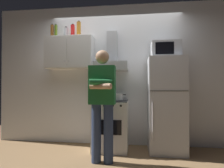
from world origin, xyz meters
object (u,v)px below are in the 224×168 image
Objects in this scene: cooking_pot at (118,97)px; bottle_soda_red at (73,31)px; bottle_liquor_amber at (79,29)px; bottle_canister_steel at (66,33)px; upper_cabinet at (70,53)px; bottle_beer_brown at (52,31)px; microwave at (165,50)px; refrigerator at (166,105)px; bottle_olive_oil at (56,31)px; person_standing at (102,101)px; stove_oven at (111,125)px; range_hood at (112,60)px.

cooking_pot is 1.12× the size of bottle_soda_red.
bottle_liquor_amber reaches higher than bottle_canister_steel.
bottle_liquor_amber is (0.18, -0.03, 0.44)m from upper_cabinet.
bottle_beer_brown is (-0.36, -0.00, 0.43)m from upper_cabinet.
bottle_soda_red is at bearing 176.21° from microwave.
refrigerator is 5.46× the size of bottle_liquor_amber.
refrigerator is 5.97× the size of bottle_beer_brown.
cooking_pot is (-0.82, -0.12, 0.13)m from refrigerator.
bottle_liquor_amber reaches higher than bottle_olive_oil.
upper_cabinet is at bearing -172.13° from bottle_soda_red.
refrigerator is 1.17m from person_standing.
bottle_canister_steel reaches higher than person_standing.
upper_cabinet is at bearing -16.31° from bottle_canister_steel.
person_standing is 7.71× the size of bottle_canister_steel.
microwave is 1.45m from person_standing.
person_standing is (0.75, -0.73, -0.85)m from upper_cabinet.
bottle_olive_oil is 1.25× the size of bottle_canister_steel.
bottle_beer_brown reaches higher than bottle_olive_oil.
bottle_liquor_amber is at bearing -4.01° from bottle_olive_oil.
person_standing is 1.69m from bottle_canister_steel.
microwave is (0.95, 0.02, 1.31)m from stove_oven.
upper_cabinet is 1.55m from stove_oven.
cooking_pot is 1.61m from bottle_canister_steel.
bottle_soda_red is (-0.75, 0.13, 1.74)m from stove_oven.
microwave is 2.08m from bottle_olive_oil.
bottle_olive_oil is 0.33m from bottle_soda_red.
bottle_soda_red is (0.33, 0.00, -0.01)m from bottle_olive_oil.
range_hood is 0.72m from cooking_pot.
upper_cabinet reaches higher than cooking_pot.
upper_cabinet is 0.56m from bottle_beer_brown.
range_hood reaches higher than refrigerator.
bottle_canister_steel is at bearing 178.36° from range_hood.
bottle_liquor_amber reaches higher than bottle_beer_brown.
stove_oven is 1.87m from bottle_liquor_amber.
cooking_pot is at bearing -14.73° from upper_cabinet.
bottle_olive_oil is (-1.04, 0.73, 1.28)m from person_standing.
bottle_soda_red is (-1.70, 0.13, 1.37)m from refrigerator.
person_standing is at bearing -94.72° from stove_oven.
refrigerator is 0.84m from cooking_pot.
stove_oven is 0.53× the size of person_standing.
bottle_beer_brown reaches higher than microwave.
range_hood is 2.56× the size of bottle_liquor_amber.
bottle_liquor_amber is at bearing -15.58° from bottle_soda_red.
bottle_beer_brown is 0.41m from bottle_soda_red.
bottle_canister_steel reaches higher than refrigerator.
bottle_olive_oil is at bearing -179.36° from bottle_soda_red.
range_hood is at bearing -1.64° from bottle_canister_steel.
stove_oven is at bearing -9.68° from bottle_canister_steel.
range_hood is 0.95m from bottle_soda_red.
cooking_pot is 1.76m from bottle_olive_oil.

